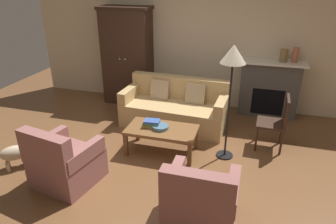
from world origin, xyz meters
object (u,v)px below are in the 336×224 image
(mantel_vase_bronze, at_px, (284,56))
(armchair_near_left, at_px, (64,163))
(side_chair_wooden, at_px, (277,120))
(floor_lamp, at_px, (233,61))
(fireplace, at_px, (269,88))
(book_stack, at_px, (152,123))
(couch, at_px, (175,109))
(coffee_table, at_px, (162,131))
(armoire, at_px, (128,56))
(armchair_near_right, at_px, (201,202))
(dog, at_px, (17,153))
(fruit_bowl, at_px, (160,127))
(mantel_vase_terracotta, at_px, (295,55))

(mantel_vase_bronze, height_order, armchair_near_left, mantel_vase_bronze)
(side_chair_wooden, height_order, floor_lamp, floor_lamp)
(fireplace, bearing_deg, mantel_vase_bronze, -5.69)
(book_stack, bearing_deg, couch, 83.45)
(book_stack, distance_m, floor_lamp, 1.57)
(coffee_table, distance_m, floor_lamp, 1.53)
(armoire, distance_m, book_stack, 2.27)
(armoire, relative_size, side_chair_wooden, 2.27)
(armchair_near_right, bearing_deg, fireplace, 77.63)
(armoire, height_order, armchair_near_left, armoire)
(couch, distance_m, armchair_near_left, 2.36)
(mantel_vase_bronze, xyz_separation_m, armchair_near_right, (-0.91, -3.33, -0.92))
(floor_lamp, xyz_separation_m, dog, (-2.90, -1.15, -1.28))
(couch, xyz_separation_m, floor_lamp, (1.04, -0.87, 1.21))
(armoire, height_order, armchair_near_right, armoire)
(coffee_table, bearing_deg, side_chair_wooden, 19.86)
(fruit_bowl, height_order, floor_lamp, floor_lamp)
(coffee_table, bearing_deg, couch, 93.09)
(coffee_table, bearing_deg, book_stack, 174.12)
(dog, bearing_deg, book_stack, 30.24)
(mantel_vase_terracotta, xyz_separation_m, floor_lamp, (-1.00, -1.79, 0.27))
(coffee_table, xyz_separation_m, fruit_bowl, (-0.02, -0.01, 0.08))
(fruit_bowl, xyz_separation_m, armchair_near_right, (0.90, -1.38, -0.13))
(fireplace, distance_m, fruit_bowl, 2.56)
(couch, bearing_deg, armoire, 146.17)
(mantel_vase_terracotta, xyz_separation_m, side_chair_wooden, (-0.26, -1.32, -0.75))
(book_stack, distance_m, mantel_vase_terracotta, 3.00)
(fruit_bowl, bearing_deg, armchair_near_right, -56.96)
(fruit_bowl, distance_m, side_chair_wooden, 1.86)
(coffee_table, relative_size, armchair_near_right, 1.25)
(fruit_bowl, bearing_deg, mantel_vase_terracotta, 44.15)
(couch, distance_m, fruit_bowl, 1.04)
(armoire, bearing_deg, armchair_near_right, -55.90)
(armoire, distance_m, floor_lamp, 2.95)
(armchair_near_right, distance_m, side_chair_wooden, 2.20)
(armoire, xyz_separation_m, floor_lamp, (2.33, -1.73, 0.50))
(fruit_bowl, height_order, mantel_vase_bronze, mantel_vase_bronze)
(fruit_bowl, bearing_deg, coffee_table, 21.57)
(armchair_near_left, bearing_deg, mantel_vase_terracotta, 45.55)
(coffee_table, height_order, armchair_near_left, armchair_near_left)
(floor_lamp, bearing_deg, armchair_near_left, -147.55)
(armchair_near_left, distance_m, side_chair_wooden, 3.27)
(mantel_vase_bronze, xyz_separation_m, side_chair_wooden, (-0.06, -1.32, -0.72))
(book_stack, bearing_deg, floor_lamp, 6.57)
(fireplace, xyz_separation_m, mantel_vase_terracotta, (0.38, -0.02, 0.69))
(coffee_table, relative_size, mantel_vase_bronze, 4.81)
(side_chair_wooden, relative_size, dog, 1.89)
(fireplace, bearing_deg, coffee_table, -129.38)
(dog, bearing_deg, fireplace, 40.05)
(fireplace, distance_m, mantel_vase_terracotta, 0.79)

